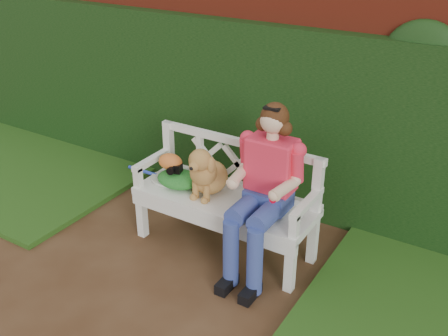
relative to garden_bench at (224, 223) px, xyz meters
The scene contains 11 objects.
ground 0.87m from the garden_bench, 108.53° to the right, with size 60.00×60.00×0.00m, color #3D2312.
brick_wall 1.42m from the garden_bench, 103.59° to the left, with size 10.00×0.30×2.20m, color maroon.
ivy_hedge 1.11m from the garden_bench, 106.80° to the left, with size 10.00×0.18×1.70m, color #213D16.
grass_left 2.68m from the garden_bench, behind, with size 2.60×2.00×0.05m, color #26521C.
garden_bench is the anchor object (origin of this frame).
seated_woman 0.57m from the garden_bench, ahead, with size 0.55×0.73×1.30m, color #D53466, non-canonical shape.
dog 0.48m from the garden_bench, behind, with size 0.29×0.40×0.44m, color #B95B26, non-canonical shape.
tennis_racket 0.64m from the garden_bench, behind, with size 0.64×0.27×0.03m, color white, non-canonical shape.
green_bag 0.53m from the garden_bench, behind, with size 0.38×0.29×0.13m, color #136B20, non-canonical shape.
camera_item 0.61m from the garden_bench, behind, with size 0.11×0.08×0.07m, color black.
baseball_glove 0.68m from the garden_bench, behind, with size 0.22×0.16×0.14m, color orange.
Camera 1 is at (2.19, -2.32, 2.57)m, focal length 42.00 mm.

